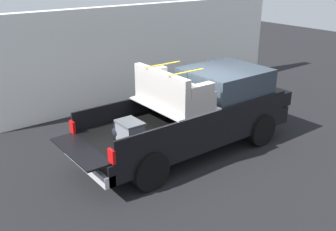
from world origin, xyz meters
TOP-DOWN VIEW (x-y plane):
  - ground_plane at (0.00, 0.00)m, footprint 40.00×40.00m
  - pickup_truck at (0.39, -0.00)m, footprint 6.05×2.06m
  - building_facade at (1.85, 4.16)m, footprint 10.97×0.36m

SIDE VIEW (x-z plane):
  - ground_plane at x=0.00m, z-range 0.00..0.00m
  - pickup_truck at x=0.39m, z-range -0.12..2.10m
  - building_facade at x=1.85m, z-range 0.00..3.20m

